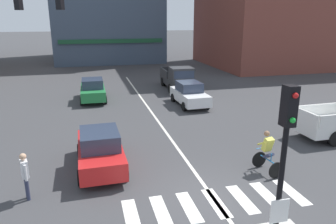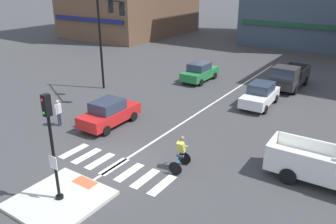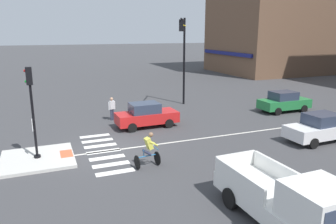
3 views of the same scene
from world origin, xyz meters
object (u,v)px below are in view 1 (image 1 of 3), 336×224
at_px(signal_pole, 282,168).
at_px(pickup_truck_charcoal_eastbound_distant, 178,78).
at_px(car_white_eastbound_far, 189,94).
at_px(car_green_westbound_distant, 93,90).
at_px(cyclist, 267,151).
at_px(car_red_westbound_near, 100,150).
at_px(pedestrian_at_curb_left, 25,173).

height_order(signal_pole, pickup_truck_charcoal_eastbound_distant, signal_pole).
xyz_separation_m(car_white_eastbound_far, car_green_westbound_distant, (-6.53, 3.03, 0.00)).
distance_m(car_green_westbound_distant, pickup_truck_charcoal_eastbound_distant, 7.40).
height_order(signal_pole, car_green_westbound_distant, signal_pole).
distance_m(signal_pole, cyclist, 5.99).
bearing_deg(car_red_westbound_near, signal_pole, -62.48).
relative_size(car_red_westbound_near, pedestrian_at_curb_left, 2.47).
relative_size(signal_pole, pedestrian_at_curb_left, 2.69).
distance_m(signal_pole, car_red_westbound_near, 8.01).
bearing_deg(pedestrian_at_curb_left, cyclist, -1.18).
xyz_separation_m(car_red_westbound_near, cyclist, (6.37, -1.95, 0.06)).
height_order(signal_pole, pedestrian_at_curb_left, signal_pole).
relative_size(cyclist, pedestrian_at_curb_left, 1.01).
bearing_deg(car_white_eastbound_far, pedestrian_at_curb_left, -131.44).
xyz_separation_m(car_green_westbound_distant, pedestrian_at_curb_left, (-2.52, -13.28, 0.17)).
bearing_deg(signal_pole, car_white_eastbound_far, 79.10).
height_order(signal_pole, cyclist, signal_pole).
bearing_deg(cyclist, pickup_truck_charcoal_eastbound_distant, 87.20).
bearing_deg(cyclist, car_red_westbound_near, 162.94).
xyz_separation_m(signal_pole, cyclist, (2.79, 4.91, -1.98)).
bearing_deg(car_green_westbound_distant, signal_pole, -79.00).
bearing_deg(pickup_truck_charcoal_eastbound_distant, car_red_westbound_near, -117.78).
bearing_deg(pickup_truck_charcoal_eastbound_distant, cyclist, -92.80).
distance_m(cyclist, pedestrian_at_curb_left, 8.89).
bearing_deg(car_red_westbound_near, cyclist, -17.06).
height_order(pickup_truck_charcoal_eastbound_distant, cyclist, pickup_truck_charcoal_eastbound_distant).
relative_size(signal_pole, cyclist, 2.67).
xyz_separation_m(car_red_westbound_near, pedestrian_at_curb_left, (-2.52, -1.77, 0.17)).
xyz_separation_m(pickup_truck_charcoal_eastbound_distant, pedestrian_at_curb_left, (-9.64, -15.30, 0.00)).
relative_size(car_green_westbound_distant, cyclist, 2.45).
height_order(signal_pole, car_red_westbound_near, signal_pole).
relative_size(signal_pole, car_red_westbound_near, 1.09).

